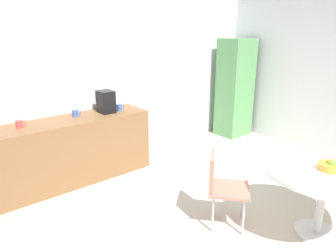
{
  "coord_description": "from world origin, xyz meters",
  "views": [
    {
      "loc": [
        -2.3,
        -1.33,
        2.09
      ],
      "look_at": [
        -0.03,
        1.46,
        0.95
      ],
      "focal_mm": 33.49,
      "sensor_mm": 36.0,
      "label": 1
    }
  ],
  "objects_px": {
    "mug_red": "(120,107)",
    "coffee_maker": "(106,102)",
    "round_table": "(325,180)",
    "chair_coral": "(220,181)",
    "mug_green": "(75,113)",
    "mug_white": "(19,124)",
    "locker_cabinet": "(235,88)",
    "fruit_bowl": "(330,166)"
  },
  "relations": [
    {
      "from": "mug_red",
      "to": "coffee_maker",
      "type": "distance_m",
      "value": 0.23
    },
    {
      "from": "fruit_bowl",
      "to": "mug_red",
      "type": "height_order",
      "value": "mug_red"
    },
    {
      "from": "mug_white",
      "to": "mug_green",
      "type": "xyz_separation_m",
      "value": [
        0.74,
        0.04,
        0.0
      ]
    },
    {
      "from": "chair_coral",
      "to": "mug_white",
      "type": "relative_size",
      "value": 6.43
    },
    {
      "from": "chair_coral",
      "to": "mug_white",
      "type": "height_order",
      "value": "mug_white"
    },
    {
      "from": "mug_white",
      "to": "mug_green",
      "type": "distance_m",
      "value": 0.74
    },
    {
      "from": "fruit_bowl",
      "to": "locker_cabinet",
      "type": "bearing_deg",
      "value": 55.62
    },
    {
      "from": "chair_coral",
      "to": "fruit_bowl",
      "type": "distance_m",
      "value": 1.08
    },
    {
      "from": "locker_cabinet",
      "to": "coffee_maker",
      "type": "height_order",
      "value": "locker_cabinet"
    },
    {
      "from": "locker_cabinet",
      "to": "round_table",
      "type": "relative_size",
      "value": 1.54
    },
    {
      "from": "round_table",
      "to": "mug_red",
      "type": "height_order",
      "value": "mug_red"
    },
    {
      "from": "chair_coral",
      "to": "fruit_bowl",
      "type": "height_order",
      "value": "fruit_bowl"
    },
    {
      "from": "locker_cabinet",
      "to": "mug_white",
      "type": "distance_m",
      "value": 3.95
    },
    {
      "from": "locker_cabinet",
      "to": "mug_green",
      "type": "xyz_separation_m",
      "value": [
        -3.2,
        0.17,
        0.01
      ]
    },
    {
      "from": "round_table",
      "to": "chair_coral",
      "type": "bearing_deg",
      "value": 130.84
    },
    {
      "from": "round_table",
      "to": "mug_red",
      "type": "bearing_deg",
      "value": 104.46
    },
    {
      "from": "chair_coral",
      "to": "mug_green",
      "type": "bearing_deg",
      "value": 108.03
    },
    {
      "from": "locker_cabinet",
      "to": "fruit_bowl",
      "type": "bearing_deg",
      "value": -124.38
    },
    {
      "from": "round_table",
      "to": "coffee_maker",
      "type": "distance_m",
      "value": 2.96
    },
    {
      "from": "mug_green",
      "to": "locker_cabinet",
      "type": "bearing_deg",
      "value": -3.12
    },
    {
      "from": "round_table",
      "to": "fruit_bowl",
      "type": "distance_m",
      "value": 0.17
    },
    {
      "from": "round_table",
      "to": "mug_white",
      "type": "bearing_deg",
      "value": 126.61
    },
    {
      "from": "coffee_maker",
      "to": "mug_white",
      "type": "bearing_deg",
      "value": 178.38
    },
    {
      "from": "round_table",
      "to": "coffee_maker",
      "type": "height_order",
      "value": "coffee_maker"
    },
    {
      "from": "mug_green",
      "to": "coffee_maker",
      "type": "xyz_separation_m",
      "value": [
        0.44,
        -0.07,
        0.11
      ]
    },
    {
      "from": "chair_coral",
      "to": "fruit_bowl",
      "type": "bearing_deg",
      "value": -50.34
    },
    {
      "from": "round_table",
      "to": "mug_green",
      "type": "distance_m",
      "value": 3.18
    },
    {
      "from": "fruit_bowl",
      "to": "coffee_maker",
      "type": "xyz_separation_m",
      "value": [
        -0.91,
        2.81,
        0.26
      ]
    },
    {
      "from": "fruit_bowl",
      "to": "mug_red",
      "type": "bearing_deg",
      "value": 104.23
    },
    {
      "from": "coffee_maker",
      "to": "locker_cabinet",
      "type": "bearing_deg",
      "value": -2.07
    },
    {
      "from": "round_table",
      "to": "fruit_bowl",
      "type": "bearing_deg",
      "value": -100.9
    },
    {
      "from": "round_table",
      "to": "mug_green",
      "type": "relative_size",
      "value": 9.5
    },
    {
      "from": "chair_coral",
      "to": "mug_green",
      "type": "height_order",
      "value": "mug_green"
    },
    {
      "from": "chair_coral",
      "to": "mug_red",
      "type": "bearing_deg",
      "value": 91.07
    },
    {
      "from": "mug_white",
      "to": "mug_green",
      "type": "relative_size",
      "value": 1.0
    },
    {
      "from": "locker_cabinet",
      "to": "mug_white",
      "type": "xyz_separation_m",
      "value": [
        -3.95,
        0.13,
        0.01
      ]
    },
    {
      "from": "mug_white",
      "to": "locker_cabinet",
      "type": "bearing_deg",
      "value": -1.94
    },
    {
      "from": "round_table",
      "to": "fruit_bowl",
      "type": "xyz_separation_m",
      "value": [
        -0.01,
        -0.03,
        0.16
      ]
    },
    {
      "from": "mug_white",
      "to": "coffee_maker",
      "type": "xyz_separation_m",
      "value": [
        1.18,
        -0.03,
        0.11
      ]
    },
    {
      "from": "round_table",
      "to": "chair_coral",
      "type": "xyz_separation_m",
      "value": [
        -0.67,
        0.78,
        -0.11
      ]
    },
    {
      "from": "mug_white",
      "to": "fruit_bowl",
      "type": "bearing_deg",
      "value": -53.72
    },
    {
      "from": "locker_cabinet",
      "to": "coffee_maker",
      "type": "xyz_separation_m",
      "value": [
        -2.77,
        0.1,
        0.12
      ]
    }
  ]
}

